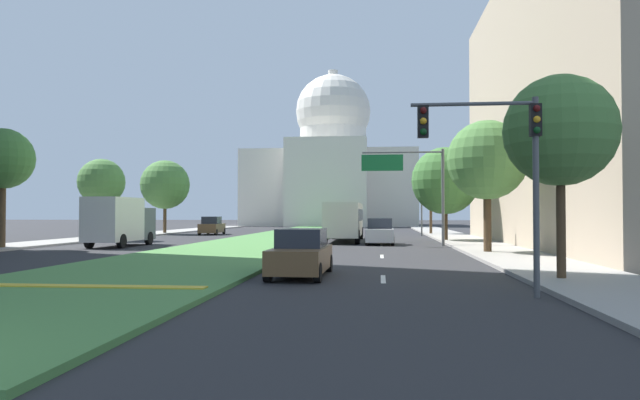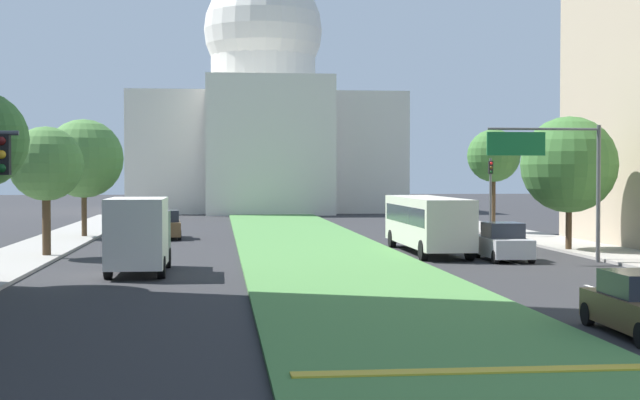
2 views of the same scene
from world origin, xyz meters
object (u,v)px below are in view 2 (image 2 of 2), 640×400
at_px(sedan_midblock, 503,243).
at_px(overhead_guide_sign, 557,164).
at_px(street_tree_left_distant, 84,159).
at_px(street_tree_right_distant, 494,156).
at_px(capitol_building, 264,126).
at_px(traffic_light_far_right, 491,187).
at_px(city_bus, 427,220).
at_px(box_truck_delivery, 139,234).
at_px(street_tree_right_far, 569,165).
at_px(sedan_distant, 166,225).
at_px(street_tree_left_far, 46,164).

bearing_deg(sedan_midblock, overhead_guide_sign, -32.44).
distance_m(street_tree_left_distant, street_tree_right_distant, 27.52).
bearing_deg(street_tree_left_distant, capitol_building, 73.49).
bearing_deg(traffic_light_far_right, city_bus, -120.93).
bearing_deg(box_truck_delivery, sedan_midblock, 13.94).
relative_size(overhead_guide_sign, street_tree_right_far, 0.89).
bearing_deg(sedan_distant, street_tree_right_far, -29.86).
bearing_deg(overhead_guide_sign, sedan_distant, 135.92).
distance_m(street_tree_right_distant, sedan_midblock, 20.17).
distance_m(street_tree_left_far, street_tree_right_distant, 31.31).
xyz_separation_m(sedan_distant, box_truck_delivery, (0.06, -21.47, 0.82)).
bearing_deg(capitol_building, street_tree_left_far, -102.63).
distance_m(sedan_midblock, city_bus, 5.40).
bearing_deg(street_tree_right_distant, overhead_guide_sign, -98.41).
distance_m(capitol_building, street_tree_left_distant, 49.04).
bearing_deg(street_tree_left_far, overhead_guide_sign, -11.80).
xyz_separation_m(traffic_light_far_right, street_tree_right_distant, (1.14, 3.17, 2.10)).
height_order(street_tree_left_far, street_tree_left_distant, street_tree_left_distant).
height_order(capitol_building, street_tree_left_far, capitol_building).
relative_size(street_tree_left_far, box_truck_delivery, 1.02).
xyz_separation_m(overhead_guide_sign, sedan_distant, (-19.21, 18.60, -3.79)).
bearing_deg(street_tree_left_far, street_tree_right_far, 1.76).
height_order(street_tree_left_far, city_bus, street_tree_left_far).
distance_m(capitol_building, city_bus, 61.14).
bearing_deg(street_tree_left_far, street_tree_left_distant, 90.64).
xyz_separation_m(street_tree_left_far, sedan_distant, (5.13, 13.52, -3.81)).
bearing_deg(street_tree_left_far, street_tree_right_distant, 29.13).
bearing_deg(overhead_guide_sign, box_truck_delivery, -171.48).
xyz_separation_m(street_tree_left_far, street_tree_left_distant, (-0.16, 14.36, 0.50)).
distance_m(sedan_midblock, box_truck_delivery, 17.55).
bearing_deg(sedan_midblock, traffic_light_far_right, 75.81).
bearing_deg(sedan_midblock, street_tree_right_far, 42.36).
xyz_separation_m(overhead_guide_sign, street_tree_left_distant, (-24.50, 19.44, 0.52)).
xyz_separation_m(overhead_guide_sign, sedan_midblock, (-2.13, 1.36, -3.80)).
height_order(traffic_light_far_right, street_tree_left_distant, street_tree_left_distant).
height_order(street_tree_right_distant, sedan_midblock, street_tree_right_distant).
distance_m(capitol_building, street_tree_right_distant, 48.11).
bearing_deg(city_bus, sedan_distant, 138.50).
relative_size(capitol_building, street_tree_left_distant, 3.81).
bearing_deg(street_tree_left_distant, overhead_guide_sign, -38.43).
relative_size(traffic_light_far_right, sedan_distant, 1.09).
distance_m(traffic_light_far_right, sedan_midblock, 16.48).
height_order(capitol_building, street_tree_right_far, capitol_building).
distance_m(street_tree_left_far, sedan_distant, 14.95).
distance_m(street_tree_right_far, sedan_midblock, 7.78).
bearing_deg(overhead_guide_sign, street_tree_left_distant, 141.57).
relative_size(overhead_guide_sign, box_truck_delivery, 1.02).
bearing_deg(street_tree_right_far, box_truck_delivery, -158.24).
bearing_deg(street_tree_right_distant, box_truck_delivery, -133.69).
height_order(street_tree_right_far, city_bus, street_tree_right_far).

